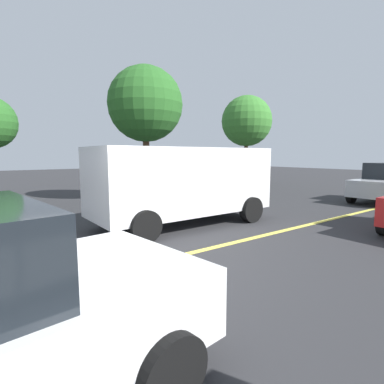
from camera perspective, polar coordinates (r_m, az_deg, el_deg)
ground_plane at (r=5.54m, az=-14.38°, el=-14.38°), size 80.00×80.00×0.00m
lane_marking_centre at (r=7.15m, az=8.74°, el=-9.25°), size 28.00×0.16×0.01m
white_van at (r=8.61m, az=-1.79°, el=2.14°), size 5.20×2.27×2.20m
tree_left_verge at (r=13.31m, az=-8.82°, el=16.03°), size 3.14×3.14×5.69m
tree_centre_verge at (r=20.43m, az=10.30°, el=13.03°), size 3.26×3.26×5.81m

